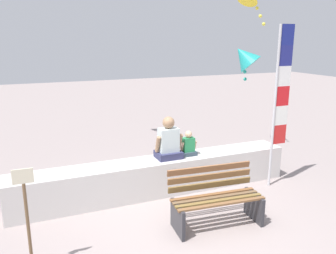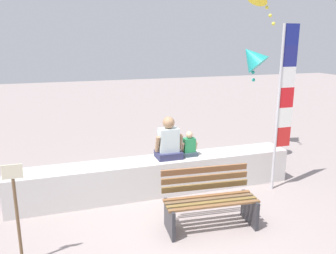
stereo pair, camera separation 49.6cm
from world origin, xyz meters
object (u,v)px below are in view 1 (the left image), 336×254
object	(u,v)px
kite_teal	(244,57)
flag_banner	(280,96)
park_bench	(215,200)
sign_post	(27,213)
person_child	(188,146)
person_adult	(169,142)

from	to	relation	value
kite_teal	flag_banner	bearing A→B (deg)	-99.08
park_bench	sign_post	xyz separation A→B (m)	(-2.69, -0.13, 0.40)
kite_teal	sign_post	world-z (taller)	kite_teal
person_child	sign_post	xyz separation A→B (m)	(-2.91, -1.56, -0.04)
person_child	park_bench	bearing A→B (deg)	-98.88
sign_post	kite_teal	bearing A→B (deg)	28.13
person_child	flag_banner	world-z (taller)	flag_banner
park_bench	person_child	distance (m)	1.51
park_bench	person_adult	xyz separation A→B (m)	(-0.19, 1.42, 0.56)
park_bench	person_adult	size ratio (longest dim) A/B	1.84
kite_teal	person_adult	bearing A→B (deg)	-156.39
person_adult	kite_teal	world-z (taller)	kite_teal
person_adult	flag_banner	world-z (taller)	flag_banner
park_bench	kite_teal	bearing A→B (deg)	49.26
kite_teal	sign_post	xyz separation A→B (m)	(-4.77, -2.55, -1.63)
person_adult	flag_banner	distance (m)	2.25
person_adult	flag_banner	bearing A→B (deg)	-15.37
park_bench	kite_teal	distance (m)	3.78
park_bench	flag_banner	xyz separation A→B (m)	(1.83, 0.87, 1.38)
flag_banner	sign_post	world-z (taller)	flag_banner
park_bench	flag_banner	distance (m)	2.45
person_adult	kite_teal	size ratio (longest dim) A/B	0.84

